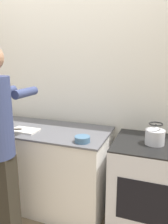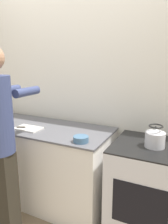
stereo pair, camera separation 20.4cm
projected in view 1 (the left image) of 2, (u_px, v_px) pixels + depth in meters
The scene contains 8 objects.
ground_plane at pixel (48, 224), 2.20m from camera, with size 12.00×12.00×0.00m, color #7A664C.
wall_back at pixel (74, 87), 2.56m from camera, with size 8.00×0.05×2.60m.
counter at pixel (33, 164), 2.52m from camera, with size 1.75×0.69×0.89m.
oven at pixel (146, 186), 2.08m from camera, with size 0.63×0.65×0.88m.
cutting_board at pixel (25, 130), 2.27m from camera, with size 0.28×0.18×0.02m.
knife at pixel (24, 129), 2.28m from camera, with size 0.24×0.13×0.01m.
kettle at pixel (155, 135), 1.93m from camera, with size 0.17×0.17×0.19m.
bowl_mixing at pixel (82, 139), 1.97m from camera, with size 0.14×0.14×0.05m.
Camera 1 is at (0.99, -1.63, 1.62)m, focal length 35.00 mm.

